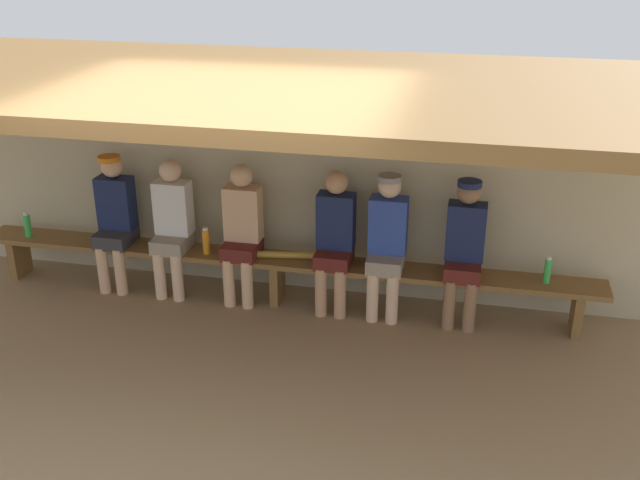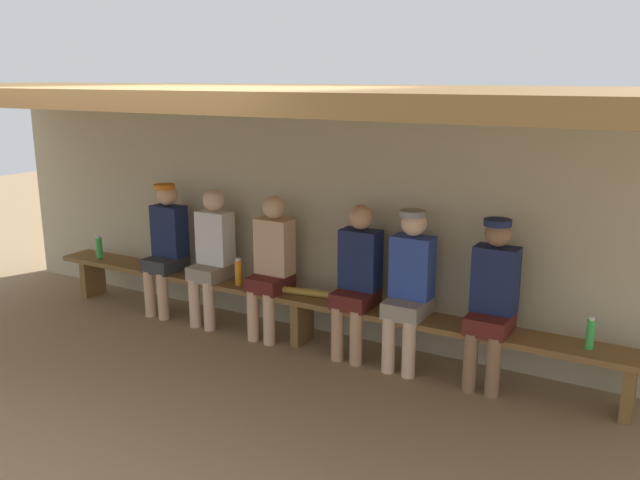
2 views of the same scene
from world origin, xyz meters
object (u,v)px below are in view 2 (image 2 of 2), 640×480
object	(u,v)px
player_in_blue	(166,243)
water_bottle_green	(99,248)
bench	(302,303)
player_shirtless_tan	(492,295)
player_middle	(271,261)
water_bottle_clear	(238,272)
baseball_bat	(306,292)
player_rightmost	(357,275)
player_with_sunglasses	(212,252)
water_bottle_orange	(590,334)
player_in_red	(409,282)

from	to	relation	value
player_in_blue	water_bottle_green	bearing A→B (deg)	-177.55
bench	player_shirtless_tan	world-z (taller)	player_shirtless_tan
player_middle	water_bottle_clear	bearing A→B (deg)	-171.79
water_bottle_clear	baseball_bat	size ratio (longest dim) A/B	0.35
player_rightmost	water_bottle_green	world-z (taller)	player_rightmost
player_with_sunglasses	water_bottle_green	bearing A→B (deg)	-178.51
baseball_bat	bench	bearing A→B (deg)	171.39
player_with_sunglasses	player_in_blue	size ratio (longest dim) A/B	0.99
player_middle	baseball_bat	distance (m)	0.44
water_bottle_clear	bench	bearing A→B (deg)	3.93
water_bottle_clear	water_bottle_orange	bearing A→B (deg)	0.96
bench	baseball_bat	xyz separation A→B (m)	(0.04, -0.00, 0.11)
player_shirtless_tan	water_bottle_green	size ratio (longest dim) A/B	5.30
bench	player_rightmost	world-z (taller)	player_rightmost
player_with_sunglasses	water_bottle_orange	bearing A→B (deg)	0.04
water_bottle_green	water_bottle_orange	world-z (taller)	water_bottle_green
player_shirtless_tan	player_in_red	size ratio (longest dim) A/B	1.00
player_in_red	player_shirtless_tan	bearing A→B (deg)	0.00
baseball_bat	player_with_sunglasses	bearing A→B (deg)	171.22
bench	water_bottle_green	distance (m)	2.58
player_with_sunglasses	water_bottle_orange	distance (m)	3.49
player_with_sunglasses	player_middle	bearing A→B (deg)	0.00
player_in_blue	water_bottle_clear	xyz separation A→B (m)	(0.95, -0.05, -0.16)
player_in_red	water_bottle_green	distance (m)	3.61
bench	player_middle	world-z (taller)	player_middle
bench	player_with_sunglasses	world-z (taller)	player_with_sunglasses
water_bottle_green	baseball_bat	world-z (taller)	water_bottle_green
player_rightmost	water_bottle_clear	size ratio (longest dim) A/B	5.05
water_bottle_clear	player_in_red	bearing A→B (deg)	1.68
player_with_sunglasses	player_rightmost	world-z (taller)	same
player_shirtless_tan	player_rightmost	distance (m)	1.17
bench	player_in_red	world-z (taller)	player_in_red
bench	water_bottle_green	world-z (taller)	water_bottle_green
player_in_red	player_rightmost	bearing A→B (deg)	-179.94
water_bottle_orange	player_in_blue	bearing A→B (deg)	-179.97
player_in_red	player_in_blue	distance (m)	2.66
player_shirtless_tan	water_bottle_green	xyz separation A→B (m)	(-4.30, -0.04, -0.17)
water_bottle_green	baseball_bat	distance (m)	2.61
player_with_sunglasses	water_bottle_clear	size ratio (longest dim) A/B	5.05
water_bottle_clear	player_shirtless_tan	bearing A→B (deg)	1.20
player_rightmost	player_in_red	bearing A→B (deg)	0.06
player_in_blue	player_middle	xyz separation A→B (m)	(1.29, -0.00, -0.02)
bench	player_in_red	xyz separation A→B (m)	(1.04, 0.00, 0.36)
player_in_blue	water_bottle_clear	bearing A→B (deg)	-3.04
water_bottle_green	player_shirtless_tan	bearing A→B (deg)	0.54
water_bottle_clear	player_rightmost	bearing A→B (deg)	2.31
player_with_sunglasses	player_in_red	world-z (taller)	player_in_red
player_in_red	player_with_sunglasses	bearing A→B (deg)	-179.99
player_in_red	water_bottle_orange	distance (m)	1.43
water_bottle_orange	baseball_bat	world-z (taller)	water_bottle_orange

